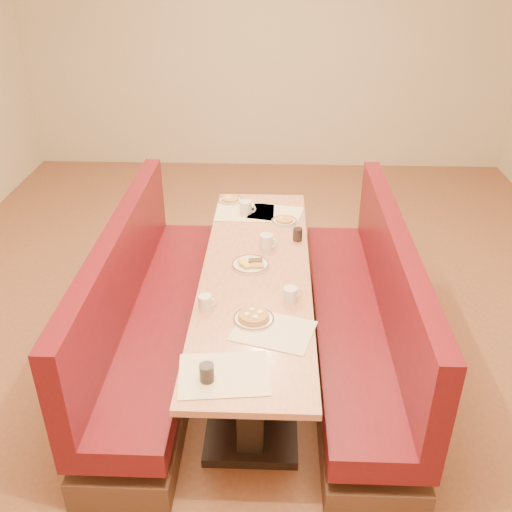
{
  "coord_description": "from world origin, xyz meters",
  "views": [
    {
      "loc": [
        0.12,
        -3.16,
        2.66
      ],
      "look_at": [
        0.0,
        0.03,
        0.85
      ],
      "focal_mm": 40.0,
      "sensor_mm": 36.0,
      "label": 1
    }
  ],
  "objects_px": {
    "coffee_mug_c": "(267,241)",
    "pancake_plate": "(254,318)",
    "eggs_plate": "(250,264)",
    "coffee_mug_a": "(291,294)",
    "diner_table": "(256,319)",
    "soda_tumbler_near": "(207,373)",
    "booth_right": "(364,323)",
    "booth_left": "(149,318)",
    "coffee_mug_b": "(206,302)",
    "soda_tumbler_mid": "(298,234)",
    "coffee_mug_d": "(246,207)"
  },
  "relations": [
    {
      "from": "diner_table",
      "to": "booth_right",
      "type": "bearing_deg",
      "value": 0.0
    },
    {
      "from": "pancake_plate",
      "to": "eggs_plate",
      "type": "bearing_deg",
      "value": 94.66
    },
    {
      "from": "booth_left",
      "to": "eggs_plate",
      "type": "xyz_separation_m",
      "value": [
        0.69,
        0.07,
        0.4
      ]
    },
    {
      "from": "diner_table",
      "to": "coffee_mug_d",
      "type": "bearing_deg",
      "value": 97.04
    },
    {
      "from": "diner_table",
      "to": "soda_tumbler_near",
      "type": "xyz_separation_m",
      "value": [
        -0.2,
        -1.04,
        0.43
      ]
    },
    {
      "from": "coffee_mug_a",
      "to": "soda_tumbler_mid",
      "type": "xyz_separation_m",
      "value": [
        0.06,
        0.77,
        0.0
      ]
    },
    {
      "from": "booth_left",
      "to": "eggs_plate",
      "type": "bearing_deg",
      "value": 5.53
    },
    {
      "from": "soda_tumbler_mid",
      "to": "pancake_plate",
      "type": "bearing_deg",
      "value": -105.55
    },
    {
      "from": "coffee_mug_d",
      "to": "coffee_mug_a",
      "type": "bearing_deg",
      "value": -53.12
    },
    {
      "from": "pancake_plate",
      "to": "coffee_mug_d",
      "type": "height_order",
      "value": "coffee_mug_d"
    },
    {
      "from": "diner_table",
      "to": "booth_left",
      "type": "xyz_separation_m",
      "value": [
        -0.73,
        0.0,
        -0.01
      ]
    },
    {
      "from": "soda_tumbler_mid",
      "to": "coffee_mug_a",
      "type": "bearing_deg",
      "value": -94.47
    },
    {
      "from": "coffee_mug_b",
      "to": "soda_tumbler_mid",
      "type": "relative_size",
      "value": 1.17
    },
    {
      "from": "coffee_mug_b",
      "to": "soda_tumbler_mid",
      "type": "xyz_separation_m",
      "value": [
        0.56,
        0.86,
        0.0
      ]
    },
    {
      "from": "pancake_plate",
      "to": "coffee_mug_b",
      "type": "xyz_separation_m",
      "value": [
        -0.28,
        0.11,
        0.02
      ]
    },
    {
      "from": "coffee_mug_a",
      "to": "soda_tumbler_near",
      "type": "relative_size",
      "value": 1.15
    },
    {
      "from": "diner_table",
      "to": "coffee_mug_a",
      "type": "height_order",
      "value": "coffee_mug_a"
    },
    {
      "from": "booth_right",
      "to": "coffee_mug_d",
      "type": "bearing_deg",
      "value": 133.81
    },
    {
      "from": "diner_table",
      "to": "booth_right",
      "type": "height_order",
      "value": "booth_right"
    },
    {
      "from": "coffee_mug_a",
      "to": "coffee_mug_d",
      "type": "xyz_separation_m",
      "value": [
        -0.33,
        1.2,
        0.01
      ]
    },
    {
      "from": "soda_tumbler_near",
      "to": "diner_table",
      "type": "bearing_deg",
      "value": 79.24
    },
    {
      "from": "coffee_mug_b",
      "to": "coffee_mug_d",
      "type": "distance_m",
      "value": 1.31
    },
    {
      "from": "booth_left",
      "to": "coffee_mug_a",
      "type": "xyz_separation_m",
      "value": [
        0.95,
        -0.33,
        0.43
      ]
    },
    {
      "from": "diner_table",
      "to": "coffee_mug_a",
      "type": "distance_m",
      "value": 0.58
    },
    {
      "from": "soda_tumbler_near",
      "to": "coffee_mug_d",
      "type": "bearing_deg",
      "value": 87.31
    },
    {
      "from": "booth_right",
      "to": "coffee_mug_b",
      "type": "height_order",
      "value": "booth_right"
    },
    {
      "from": "booth_left",
      "to": "soda_tumbler_near",
      "type": "xyz_separation_m",
      "value": [
        0.53,
        -1.04,
        0.44
      ]
    },
    {
      "from": "coffee_mug_c",
      "to": "coffee_mug_d",
      "type": "relative_size",
      "value": 0.99
    },
    {
      "from": "booth_left",
      "to": "eggs_plate",
      "type": "distance_m",
      "value": 0.8
    },
    {
      "from": "diner_table",
      "to": "coffee_mug_a",
      "type": "xyz_separation_m",
      "value": [
        0.22,
        -0.33,
        0.42
      ]
    },
    {
      "from": "booth_right",
      "to": "soda_tumbler_mid",
      "type": "height_order",
      "value": "booth_right"
    },
    {
      "from": "booth_right",
      "to": "coffee_mug_c",
      "type": "xyz_separation_m",
      "value": [
        -0.67,
        0.32,
        0.44
      ]
    },
    {
      "from": "coffee_mug_c",
      "to": "soda_tumbler_mid",
      "type": "xyz_separation_m",
      "value": [
        0.22,
        0.12,
        -0.01
      ]
    },
    {
      "from": "coffee_mug_c",
      "to": "pancake_plate",
      "type": "bearing_deg",
      "value": -70.81
    },
    {
      "from": "booth_left",
      "to": "coffee_mug_c",
      "type": "distance_m",
      "value": 0.97
    },
    {
      "from": "eggs_plate",
      "to": "coffee_mug_a",
      "type": "relative_size",
      "value": 2.21
    },
    {
      "from": "diner_table",
      "to": "coffee_mug_c",
      "type": "height_order",
      "value": "coffee_mug_c"
    },
    {
      "from": "diner_table",
      "to": "coffee_mug_c",
      "type": "bearing_deg",
      "value": 78.57
    },
    {
      "from": "diner_table",
      "to": "coffee_mug_d",
      "type": "height_order",
      "value": "coffee_mug_d"
    },
    {
      "from": "booth_right",
      "to": "soda_tumbler_mid",
      "type": "bearing_deg",
      "value": 135.56
    },
    {
      "from": "booth_right",
      "to": "coffee_mug_c",
      "type": "distance_m",
      "value": 0.86
    },
    {
      "from": "eggs_plate",
      "to": "coffee_mug_c",
      "type": "xyz_separation_m",
      "value": [
        0.11,
        0.25,
        0.04
      ]
    },
    {
      "from": "booth_right",
      "to": "pancake_plate",
      "type": "xyz_separation_m",
      "value": [
        -0.72,
        -0.53,
        0.41
      ]
    },
    {
      "from": "coffee_mug_c",
      "to": "eggs_plate",
      "type": "bearing_deg",
      "value": -89.68
    },
    {
      "from": "pancake_plate",
      "to": "coffee_mug_b",
      "type": "height_order",
      "value": "coffee_mug_b"
    },
    {
      "from": "eggs_plate",
      "to": "coffee_mug_d",
      "type": "height_order",
      "value": "coffee_mug_d"
    },
    {
      "from": "booth_left",
      "to": "soda_tumbler_mid",
      "type": "distance_m",
      "value": 1.19
    },
    {
      "from": "soda_tumbler_near",
      "to": "booth_left",
      "type": "bearing_deg",
      "value": 117.07
    },
    {
      "from": "booth_right",
      "to": "coffee_mug_d",
      "type": "relative_size",
      "value": 19.11
    },
    {
      "from": "diner_table",
      "to": "pancake_plate",
      "type": "height_order",
      "value": "pancake_plate"
    }
  ]
}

